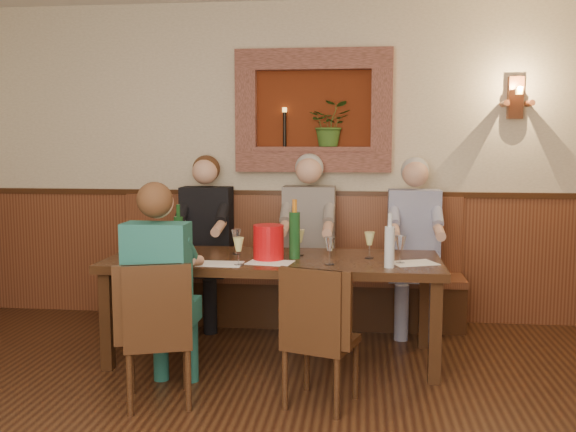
% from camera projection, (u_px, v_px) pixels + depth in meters
% --- Properties ---
extents(room_shell, '(6.04, 6.04, 2.82)m').
position_uv_depth(room_shell, '(212.00, 70.00, 2.69)').
color(room_shell, '#C3B593').
rests_on(room_shell, ground).
extents(wainscoting, '(6.02, 6.02, 1.15)m').
position_uv_depth(wainscoting, '(216.00, 369.00, 2.84)').
color(wainscoting, '#552A18').
rests_on(wainscoting, ground).
extents(wall_niche, '(1.36, 0.30, 1.06)m').
position_uv_depth(wall_niche, '(318.00, 116.00, 5.57)').
color(wall_niche, '#5E220D').
rests_on(wall_niche, ground).
extents(wall_sconce, '(0.25, 0.20, 0.35)m').
position_uv_depth(wall_sconce, '(516.00, 99.00, 5.35)').
color(wall_sconce, '#552A18').
rests_on(wall_sconce, ground).
extents(dining_table, '(2.40, 0.90, 0.75)m').
position_uv_depth(dining_table, '(274.00, 268.00, 4.65)').
color(dining_table, black).
rests_on(dining_table, ground).
extents(bench, '(3.00, 0.45, 1.11)m').
position_uv_depth(bench, '(288.00, 286.00, 5.63)').
color(bench, '#381E0F').
rests_on(bench, ground).
extents(chair_near_left, '(0.50, 0.50, 0.89)m').
position_uv_depth(chair_near_left, '(159.00, 362.00, 3.89)').
color(chair_near_left, black).
rests_on(chair_near_left, ground).
extents(chair_near_right, '(0.49, 0.49, 0.87)m').
position_uv_depth(chair_near_right, '(320.00, 365.00, 3.86)').
color(chair_near_right, black).
rests_on(chair_near_right, ground).
extents(person_bench_left, '(0.44, 0.54, 1.47)m').
position_uv_depth(person_bench_left, '(205.00, 254.00, 5.57)').
color(person_bench_left, black).
rests_on(person_bench_left, ground).
extents(person_bench_mid, '(0.45, 0.55, 1.48)m').
position_uv_depth(person_bench_mid, '(308.00, 256.00, 5.46)').
color(person_bench_mid, '#534E4C').
rests_on(person_bench_mid, ground).
extents(person_bench_right, '(0.43, 0.53, 1.46)m').
position_uv_depth(person_bench_right, '(414.00, 259.00, 5.37)').
color(person_bench_right, navy).
rests_on(person_bench_right, ground).
extents(person_chair_front, '(0.39, 0.48, 1.35)m').
position_uv_depth(person_chair_front, '(162.00, 309.00, 3.97)').
color(person_chair_front, navy).
rests_on(person_chair_front, ground).
extents(spittoon_bucket, '(0.26, 0.26, 0.25)m').
position_uv_depth(spittoon_bucket, '(269.00, 242.00, 4.56)').
color(spittoon_bucket, red).
rests_on(spittoon_bucket, dining_table).
extents(wine_bottle_green_a, '(0.10, 0.10, 0.43)m').
position_uv_depth(wine_bottle_green_a, '(295.00, 234.00, 4.59)').
color(wine_bottle_green_a, '#19471E').
rests_on(wine_bottle_green_a, dining_table).
extents(wine_bottle_green_b, '(0.07, 0.07, 0.38)m').
position_uv_depth(wine_bottle_green_b, '(179.00, 234.00, 4.74)').
color(wine_bottle_green_b, '#19471E').
rests_on(wine_bottle_green_b, dining_table).
extents(water_bottle, '(0.07, 0.07, 0.37)m').
position_uv_depth(water_bottle, '(390.00, 246.00, 4.27)').
color(water_bottle, silver).
rests_on(water_bottle, dining_table).
extents(tasting_sheet_a, '(0.30, 0.26, 0.00)m').
position_uv_depth(tasting_sheet_a, '(138.00, 259.00, 4.58)').
color(tasting_sheet_a, white).
rests_on(tasting_sheet_a, dining_table).
extents(tasting_sheet_b, '(0.34, 0.26, 0.00)m').
position_uv_depth(tasting_sheet_b, '(270.00, 262.00, 4.46)').
color(tasting_sheet_b, white).
rests_on(tasting_sheet_b, dining_table).
extents(tasting_sheet_c, '(0.36, 0.32, 0.00)m').
position_uv_depth(tasting_sheet_c, '(414.00, 263.00, 4.44)').
color(tasting_sheet_c, white).
rests_on(tasting_sheet_c, dining_table).
extents(tasting_sheet_d, '(0.31, 0.22, 0.00)m').
position_uv_depth(tasting_sheet_d, '(220.00, 264.00, 4.41)').
color(tasting_sheet_d, white).
rests_on(tasting_sheet_d, dining_table).
extents(wine_glass_0, '(0.08, 0.08, 0.19)m').
position_uv_depth(wine_glass_0, '(144.00, 245.00, 4.61)').
color(wine_glass_0, '#D6D680').
rests_on(wine_glass_0, dining_table).
extents(wine_glass_1, '(0.08, 0.08, 0.19)m').
position_uv_depth(wine_glass_1, '(175.00, 240.00, 4.83)').
color(wine_glass_1, white).
rests_on(wine_glass_1, dining_table).
extents(wine_glass_2, '(0.08, 0.08, 0.19)m').
position_uv_depth(wine_glass_2, '(184.00, 246.00, 4.56)').
color(wine_glass_2, '#D6D680').
rests_on(wine_glass_2, dining_table).
extents(wine_glass_3, '(0.08, 0.08, 0.19)m').
position_uv_depth(wine_glass_3, '(236.00, 242.00, 4.77)').
color(wine_glass_3, white).
rests_on(wine_glass_3, dining_table).
extents(wine_glass_4, '(0.08, 0.08, 0.19)m').
position_uv_depth(wine_glass_4, '(260.00, 247.00, 4.54)').
color(wine_glass_4, '#D6D680').
rests_on(wine_glass_4, dining_table).
extents(wine_glass_5, '(0.08, 0.08, 0.19)m').
position_uv_depth(wine_glass_5, '(299.00, 242.00, 4.73)').
color(wine_glass_5, '#D6D680').
rests_on(wine_glass_5, dining_table).
extents(wine_glass_6, '(0.08, 0.08, 0.19)m').
position_uv_depth(wine_glass_6, '(330.00, 251.00, 4.38)').
color(wine_glass_6, white).
rests_on(wine_glass_6, dining_table).
extents(wine_glass_7, '(0.08, 0.08, 0.19)m').
position_uv_depth(wine_glass_7, '(369.00, 245.00, 4.61)').
color(wine_glass_7, '#D6D680').
rests_on(wine_glass_7, dining_table).
extents(wine_glass_8, '(0.08, 0.08, 0.19)m').
position_uv_depth(wine_glass_8, '(400.00, 250.00, 4.43)').
color(wine_glass_8, white).
rests_on(wine_glass_8, dining_table).
extents(wine_glass_9, '(0.08, 0.08, 0.19)m').
position_uv_depth(wine_glass_9, '(239.00, 251.00, 4.35)').
color(wine_glass_9, '#D6D680').
rests_on(wine_glass_9, dining_table).
extents(wine_glass_10, '(0.08, 0.08, 0.19)m').
position_uv_depth(wine_glass_10, '(158.00, 246.00, 4.59)').
color(wine_glass_10, '#D6D680').
rests_on(wine_glass_10, dining_table).
extents(wine_glass_11, '(0.08, 0.08, 0.19)m').
position_uv_depth(wine_glass_11, '(157.00, 250.00, 4.40)').
color(wine_glass_11, white).
rests_on(wine_glass_11, dining_table).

